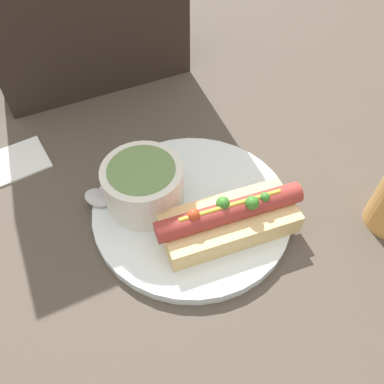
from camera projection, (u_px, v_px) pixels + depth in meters
The scene contains 5 objects.
ground_plane at pixel (192, 212), 0.48m from camera, with size 4.00×4.00×0.00m, color #4C4238.
dinner_plate at pixel (192, 209), 0.47m from camera, with size 0.25×0.25×0.01m.
hot_dog at pixel (229, 219), 0.43m from camera, with size 0.17×0.08×0.06m.
soup_bowl at pixel (143, 184), 0.45m from camera, with size 0.10×0.10×0.06m.
spoon at pixel (113, 206), 0.46m from camera, with size 0.11×0.15×0.01m.
Camera 1 is at (-0.12, -0.25, 0.38)m, focal length 35.00 mm.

